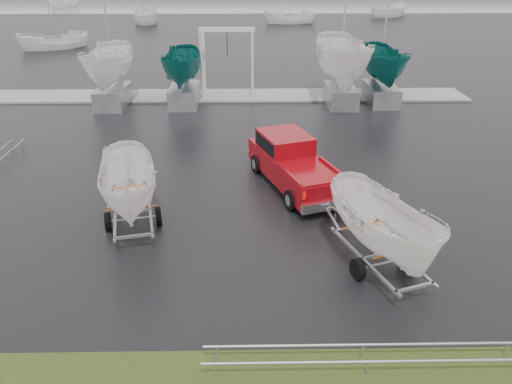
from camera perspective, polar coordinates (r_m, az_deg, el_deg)
name	(u,v)px	position (r m, az deg, el deg)	size (l,w,h in m)	color
ground_plane	(209,184)	(19.39, -5.39, 0.95)	(120.00, 120.00, 0.00)	black
dock	(223,96)	(31.63, -3.78, 10.93)	(30.00, 3.00, 0.12)	gray
pickup_truck	(291,161)	(19.03, 4.07, 3.60)	(3.49, 5.72, 1.80)	maroon
trailer_hitched	(389,179)	(13.36, 15.00, 1.46)	(2.28, 3.79, 5.15)	#979A9F
trailer_parked	(124,143)	(15.80, -14.80, 5.48)	(2.15, 3.77, 5.25)	#979A9F
boat_hoist	(227,53)	(31.06, -3.29, 15.62)	(3.30, 2.18, 4.12)	silver
keelboat_0	(106,39)	(29.91, -16.76, 16.41)	(2.39, 3.20, 10.55)	#979A9F
keelboat_1	(182,47)	(29.39, -8.50, 16.07)	(2.11, 3.20, 6.71)	#979A9F
keelboat_2	(346,24)	(29.29, 10.23, 18.34)	(2.84, 3.20, 11.02)	#979A9F
keelboat_3	(386,43)	(30.27, 14.67, 16.19)	(2.22, 3.20, 10.38)	#979A9F
mast_rack_2	(366,353)	(11.44, 12.43, -17.54)	(7.00, 0.56, 0.06)	#979A9F
moored_boat_0	(55,49)	(51.71, -21.95, 14.93)	(3.41, 3.39, 11.24)	white
moored_boat_1	(146,23)	(68.25, -12.48, 18.32)	(3.37, 3.44, 11.86)	white
moored_boat_2	(289,23)	(66.65, 3.83, 18.67)	(2.63, 2.56, 11.30)	white
moored_boat_3	(389,17)	(76.03, 14.93, 18.78)	(3.98, 3.97, 11.71)	white
moored_boat_4	(65,7)	(92.39, -21.01, 19.09)	(3.49, 3.54, 11.65)	white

